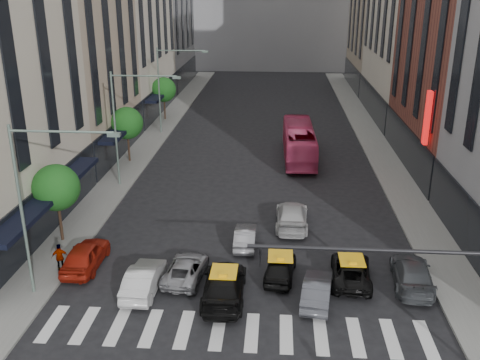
% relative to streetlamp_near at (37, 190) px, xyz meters
% --- Properties ---
extents(ground, '(160.00, 160.00, 0.00)m').
position_rel_streetlamp_near_xyz_m(ground, '(10.04, -4.00, -5.90)').
color(ground, black).
rests_on(ground, ground).
extents(sidewalk_left, '(3.00, 96.00, 0.15)m').
position_rel_streetlamp_near_xyz_m(sidewalk_left, '(-1.46, 26.00, -5.83)').
color(sidewalk_left, slate).
rests_on(sidewalk_left, ground).
extents(sidewalk_right, '(3.00, 96.00, 0.15)m').
position_rel_streetlamp_near_xyz_m(sidewalk_right, '(21.54, 26.00, -5.83)').
color(sidewalk_right, slate).
rests_on(sidewalk_right, ground).
extents(building_left_b, '(8.00, 16.00, 24.00)m').
position_rel_streetlamp_near_xyz_m(building_left_b, '(-6.96, 24.00, 6.10)').
color(building_left_b, tan).
rests_on(building_left_b, ground).
extents(building_right_b, '(8.00, 18.00, 26.00)m').
position_rel_streetlamp_near_xyz_m(building_right_b, '(27.04, 23.00, 7.10)').
color(building_right_b, brown).
rests_on(building_right_b, ground).
extents(tree_near, '(2.88, 2.88, 4.95)m').
position_rel_streetlamp_near_xyz_m(tree_near, '(-1.76, 6.00, -2.25)').
color(tree_near, black).
rests_on(tree_near, sidewalk_left).
extents(tree_mid, '(2.88, 2.88, 4.95)m').
position_rel_streetlamp_near_xyz_m(tree_mid, '(-1.76, 22.00, -2.25)').
color(tree_mid, black).
rests_on(tree_mid, sidewalk_left).
extents(tree_far, '(2.88, 2.88, 4.95)m').
position_rel_streetlamp_near_xyz_m(tree_far, '(-1.76, 38.00, -2.25)').
color(tree_far, black).
rests_on(tree_far, sidewalk_left).
extents(streetlamp_near, '(5.38, 0.25, 9.00)m').
position_rel_streetlamp_near_xyz_m(streetlamp_near, '(0.00, 0.00, 0.00)').
color(streetlamp_near, gray).
rests_on(streetlamp_near, sidewalk_left).
extents(streetlamp_mid, '(5.38, 0.25, 9.00)m').
position_rel_streetlamp_near_xyz_m(streetlamp_mid, '(0.00, 16.00, 0.00)').
color(streetlamp_mid, gray).
rests_on(streetlamp_mid, sidewalk_left).
extents(streetlamp_far, '(5.38, 0.25, 9.00)m').
position_rel_streetlamp_near_xyz_m(streetlamp_far, '(0.00, 32.00, 0.00)').
color(streetlamp_far, gray).
rests_on(streetlamp_far, sidewalk_left).
extents(traffic_signal, '(10.10, 0.20, 6.00)m').
position_rel_streetlamp_near_xyz_m(traffic_signal, '(17.74, -5.00, -1.43)').
color(traffic_signal, black).
rests_on(traffic_signal, ground).
extents(liberty_sign, '(0.30, 0.70, 4.00)m').
position_rel_streetlamp_near_xyz_m(liberty_sign, '(22.64, 16.00, 0.10)').
color(liberty_sign, red).
rests_on(liberty_sign, ground).
extents(car_red, '(1.81, 4.49, 1.53)m').
position_rel_streetlamp_near_xyz_m(car_red, '(0.84, 2.94, -5.14)').
color(car_red, '#9B1C0E').
rests_on(car_red, ground).
extents(car_white_front, '(1.62, 4.38, 1.43)m').
position_rel_streetlamp_near_xyz_m(car_white_front, '(4.77, 0.70, -5.19)').
color(car_white_front, '#B8B8B8').
rests_on(car_white_front, ground).
extents(car_silver, '(2.36, 4.42, 1.18)m').
position_rel_streetlamp_near_xyz_m(car_silver, '(6.76, 2.12, -5.31)').
color(car_silver, '#949499').
rests_on(car_silver, ground).
extents(taxi_left, '(2.23, 5.31, 1.53)m').
position_rel_streetlamp_near_xyz_m(taxi_left, '(9.06, 0.32, -5.14)').
color(taxi_left, black).
rests_on(taxi_left, ground).
extents(taxi_center, '(2.01, 4.05, 1.33)m').
position_rel_streetlamp_near_xyz_m(taxi_center, '(11.94, 2.59, -5.24)').
color(taxi_center, black).
rests_on(taxi_center, ground).
extents(car_grey_mid, '(1.93, 4.14, 1.31)m').
position_rel_streetlamp_near_xyz_m(car_grey_mid, '(13.81, 0.37, -5.25)').
color(car_grey_mid, '#3F4147').
rests_on(car_grey_mid, ground).
extents(taxi_right, '(2.42, 4.66, 1.25)m').
position_rel_streetlamp_near_xyz_m(taxi_right, '(15.80, 2.53, -5.28)').
color(taxi_right, black).
rests_on(taxi_right, ground).
extents(car_grey_curb, '(2.47, 5.07, 1.42)m').
position_rel_streetlamp_near_xyz_m(car_grey_curb, '(19.01, 2.28, -5.19)').
color(car_grey_curb, '#45494D').
rests_on(car_grey_curb, ground).
extents(car_row2_left, '(1.30, 3.69, 1.22)m').
position_rel_streetlamp_near_xyz_m(car_row2_left, '(9.78, 6.30, -5.30)').
color(car_row2_left, '#929397').
rests_on(car_row2_left, ground).
extents(car_row2_right, '(2.21, 5.22, 1.50)m').
position_rel_streetlamp_near_xyz_m(car_row2_right, '(12.71, 9.34, -5.15)').
color(car_row2_right, silver).
rests_on(car_row2_right, ground).
extents(bus, '(2.86, 11.33, 3.14)m').
position_rel_streetlamp_near_xyz_m(bus, '(13.64, 24.30, -4.33)').
color(bus, '#DD4172').
rests_on(bus, ground).
extents(pedestrian_far, '(1.01, 0.62, 1.60)m').
position_rel_streetlamp_near_xyz_m(pedestrian_far, '(-0.36, 2.27, -4.95)').
color(pedestrian_far, gray).
rests_on(pedestrian_far, sidewalk_left).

